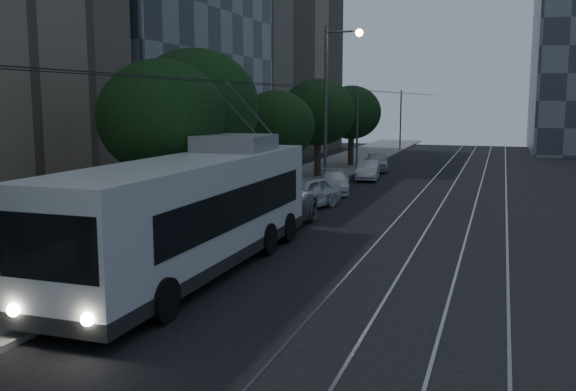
% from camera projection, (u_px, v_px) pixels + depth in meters
% --- Properties ---
extents(ground, '(120.00, 120.00, 0.00)m').
position_uv_depth(ground, '(303.00, 312.00, 15.49)').
color(ground, black).
rests_on(ground, ground).
extents(sidewalk, '(5.00, 90.00, 0.15)m').
position_uv_depth(sidewalk, '(281.00, 188.00, 36.59)').
color(sidewalk, slate).
rests_on(sidewalk, ground).
extents(tram_rails, '(4.52, 90.00, 0.02)m').
position_uv_depth(tram_rails, '(461.00, 198.00, 33.47)').
color(tram_rails, gray).
rests_on(tram_rails, ground).
extents(overhead_wires, '(2.23, 90.00, 6.00)m').
position_uv_depth(overhead_wires, '(324.00, 129.00, 35.30)').
color(overhead_wires, black).
rests_on(overhead_wires, ground).
extents(trolleybus, '(2.91, 13.16, 5.63)m').
position_uv_depth(trolleybus, '(195.00, 212.00, 18.87)').
color(trolleybus, silver).
rests_on(trolleybus, ground).
extents(pickup_silver, '(2.99, 6.25, 1.72)m').
position_uv_depth(pickup_silver, '(265.00, 208.00, 25.08)').
color(pickup_silver, '#ABAEB2').
rests_on(pickup_silver, ground).
extents(car_white_a, '(3.08, 4.78, 1.51)m').
position_uv_depth(car_white_a, '(303.00, 193.00, 29.86)').
color(car_white_a, silver).
rests_on(car_white_a, ground).
extents(car_white_b, '(2.63, 4.45, 1.21)m').
position_uv_depth(car_white_b, '(334.00, 182.00, 35.18)').
color(car_white_b, silver).
rests_on(car_white_b, ground).
extents(car_white_c, '(1.76, 3.87, 1.23)m').
position_uv_depth(car_white_c, '(368.00, 170.00, 40.90)').
color(car_white_c, silver).
rests_on(car_white_c, ground).
extents(car_white_d, '(2.35, 4.29, 1.38)m').
position_uv_depth(car_white_d, '(376.00, 161.00, 45.94)').
color(car_white_d, '#B8B7BC').
rests_on(car_white_d, ground).
extents(tree_1, '(4.53, 4.53, 6.49)m').
position_uv_depth(tree_1, '(162.00, 118.00, 22.48)').
color(tree_1, black).
rests_on(tree_1, ground).
extents(tree_2, '(4.92, 4.92, 7.01)m').
position_uv_depth(tree_2, '(195.00, 107.00, 24.42)').
color(tree_2, black).
rests_on(tree_2, ground).
extents(tree_3, '(3.92, 3.92, 5.55)m').
position_uv_depth(tree_3, '(276.00, 126.00, 32.36)').
color(tree_3, black).
rests_on(tree_3, ground).
extents(tree_4, '(4.77, 4.77, 6.43)m').
position_uv_depth(tree_4, '(318.00, 112.00, 41.35)').
color(tree_4, black).
rests_on(tree_4, ground).
extents(tree_5, '(4.47, 4.47, 6.14)m').
position_uv_depth(tree_5, '(351.00, 113.00, 48.22)').
color(tree_5, black).
rests_on(tree_5, ground).
extents(streetlamp_far, '(2.29, 0.44, 9.36)m').
position_uv_depth(streetlamp_far, '(332.00, 89.00, 37.86)').
color(streetlamp_far, '#515154').
rests_on(streetlamp_far, ground).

